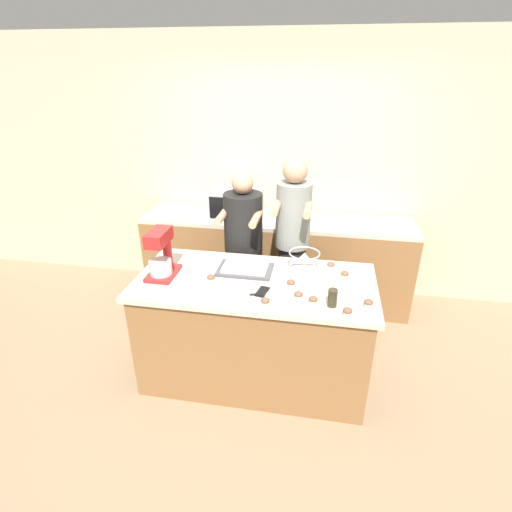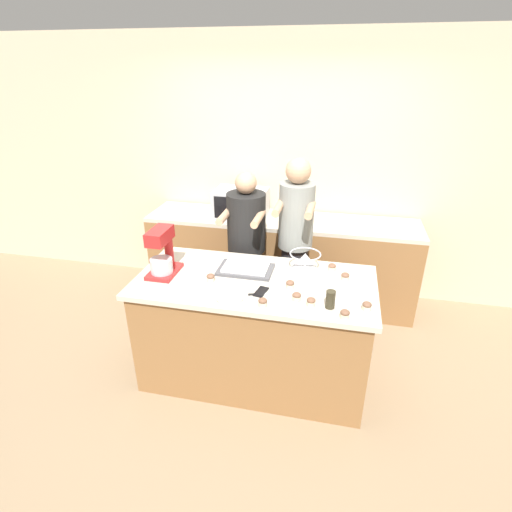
# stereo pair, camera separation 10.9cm
# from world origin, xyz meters

# --- Properties ---
(ground_plane) EXTENTS (16.00, 16.00, 0.00)m
(ground_plane) POSITION_xyz_m (0.00, 0.00, 0.00)
(ground_plane) COLOR #937A5B
(back_wall) EXTENTS (10.00, 0.06, 2.70)m
(back_wall) POSITION_xyz_m (0.00, 1.62, 1.35)
(back_wall) COLOR beige
(back_wall) RESTS_ON ground_plane
(island_counter) EXTENTS (1.81, 0.88, 0.90)m
(island_counter) POSITION_xyz_m (0.00, 0.00, 0.45)
(island_counter) COLOR olive
(island_counter) RESTS_ON ground_plane
(back_counter) EXTENTS (2.80, 0.60, 0.94)m
(back_counter) POSITION_xyz_m (0.00, 1.27, 0.47)
(back_counter) COLOR olive
(back_counter) RESTS_ON ground_plane
(person_left) EXTENTS (0.36, 0.51, 1.55)m
(person_left) POSITION_xyz_m (-0.24, 0.70, 0.81)
(person_left) COLOR brown
(person_left) RESTS_ON ground_plane
(person_right) EXTENTS (0.32, 0.49, 1.69)m
(person_right) POSITION_xyz_m (0.21, 0.70, 0.90)
(person_right) COLOR #232328
(person_right) RESTS_ON ground_plane
(stand_mixer) EXTENTS (0.20, 0.30, 0.37)m
(stand_mixer) POSITION_xyz_m (-0.71, -0.05, 1.07)
(stand_mixer) COLOR red
(stand_mixer) RESTS_ON island_counter
(mixing_bowl) EXTENTS (0.25, 0.25, 0.15)m
(mixing_bowl) POSITION_xyz_m (0.35, 0.24, 0.98)
(mixing_bowl) COLOR #BCBCC1
(mixing_bowl) RESTS_ON island_counter
(baking_tray) EXTENTS (0.43, 0.27, 0.04)m
(baking_tray) POSITION_xyz_m (-0.10, 0.13, 0.92)
(baking_tray) COLOR #4C4C51
(baking_tray) RESTS_ON island_counter
(microwave_oven) EXTENTS (0.54, 0.38, 0.28)m
(microwave_oven) POSITION_xyz_m (-0.43, 1.26, 1.08)
(microwave_oven) COLOR #B7B7BC
(microwave_oven) RESTS_ON back_counter
(cell_phone) EXTENTS (0.10, 0.15, 0.01)m
(cell_phone) POSITION_xyz_m (0.08, -0.17, 0.91)
(cell_phone) COLOR black
(cell_phone) RESTS_ON island_counter
(drinking_glass) EXTENTS (0.06, 0.06, 0.13)m
(drinking_glass) POSITION_xyz_m (0.57, -0.26, 0.96)
(drinking_glass) COLOR #332D1E
(drinking_glass) RESTS_ON island_counter
(small_plate) EXTENTS (0.19, 0.19, 0.02)m
(small_plate) POSITION_xyz_m (-0.11, -0.30, 0.91)
(small_plate) COLOR beige
(small_plate) RESTS_ON island_counter
(knife) EXTENTS (0.21, 0.09, 0.01)m
(knife) POSITION_xyz_m (0.09, -0.20, 0.90)
(knife) COLOR #BCBCC1
(knife) RESTS_ON island_counter
(cupcake_0) EXTENTS (0.06, 0.06, 0.06)m
(cupcake_0) POSITION_xyz_m (0.56, 0.28, 0.93)
(cupcake_0) COLOR beige
(cupcake_0) RESTS_ON island_counter
(cupcake_1) EXTENTS (0.06, 0.06, 0.06)m
(cupcake_1) POSITION_xyz_m (0.67, 0.14, 0.93)
(cupcake_1) COLOR beige
(cupcake_1) RESTS_ON island_counter
(cupcake_2) EXTENTS (0.06, 0.06, 0.06)m
(cupcake_2) POSITION_xyz_m (0.45, -0.27, 0.93)
(cupcake_2) COLOR beige
(cupcake_2) RESTS_ON island_counter
(cupcake_3) EXTENTS (0.06, 0.06, 0.06)m
(cupcake_3) POSITION_xyz_m (0.28, -0.06, 0.93)
(cupcake_3) COLOR beige
(cupcake_3) RESTS_ON island_counter
(cupcake_4) EXTENTS (0.06, 0.06, 0.06)m
(cupcake_4) POSITION_xyz_m (0.67, -0.37, 0.93)
(cupcake_4) COLOR beige
(cupcake_4) RESTS_ON island_counter
(cupcake_5) EXTENTS (0.06, 0.06, 0.06)m
(cupcake_5) POSITION_xyz_m (-0.32, -0.09, 0.93)
(cupcake_5) COLOR beige
(cupcake_5) RESTS_ON island_counter
(cupcake_6) EXTENTS (0.06, 0.06, 0.06)m
(cupcake_6) POSITION_xyz_m (0.13, -0.34, 0.93)
(cupcake_6) COLOR beige
(cupcake_6) RESTS_ON island_counter
(cupcake_7) EXTENTS (0.06, 0.06, 0.06)m
(cupcake_7) POSITION_xyz_m (0.81, -0.24, 0.93)
(cupcake_7) COLOR beige
(cupcake_7) RESTS_ON island_counter
(cupcake_8) EXTENTS (0.06, 0.06, 0.06)m
(cupcake_8) POSITION_xyz_m (0.34, -0.22, 0.93)
(cupcake_8) COLOR beige
(cupcake_8) RESTS_ON island_counter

